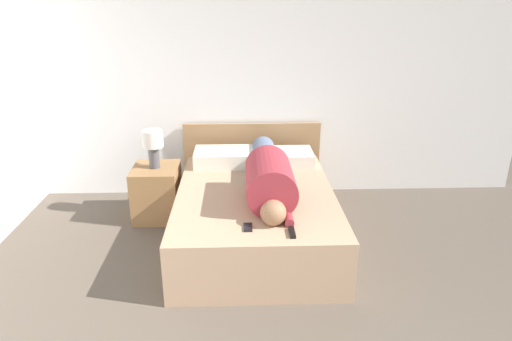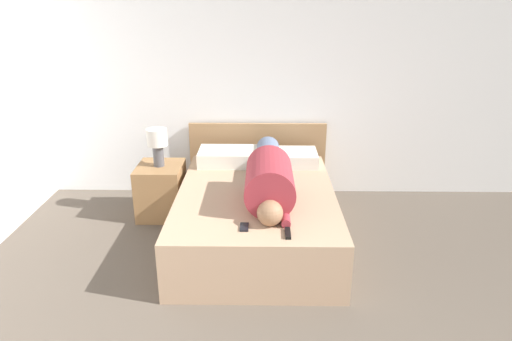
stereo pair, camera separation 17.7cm
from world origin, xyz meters
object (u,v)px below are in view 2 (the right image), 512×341
object	(u,v)px
bed	(256,216)
pillow_second	(288,158)
person_lying	(269,176)
cell_phone	(244,227)
pillow_near_headboard	(230,157)
nightstand	(161,190)
tv_remote	(288,233)
table_lamp	(157,142)

from	to	relation	value
bed	pillow_second	distance (m)	0.84
person_lying	cell_phone	size ratio (longest dim) A/B	12.55
pillow_near_headboard	pillow_second	bearing A→B (deg)	0.00
nightstand	pillow_second	size ratio (longest dim) A/B	0.89
cell_phone	tv_remote	bearing A→B (deg)	-17.51
nightstand	tv_remote	xyz separation A→B (m)	(1.20, -1.30, 0.23)
table_lamp	cell_phone	size ratio (longest dim) A/B	2.88
tv_remote	person_lying	bearing A→B (deg)	99.79
tv_remote	cell_phone	distance (m)	0.33
bed	nightstand	size ratio (longest dim) A/B	3.62
bed	tv_remote	world-z (taller)	tv_remote
table_lamp	pillow_second	distance (m)	1.31
nightstand	person_lying	distance (m)	1.28
pillow_second	nightstand	bearing A→B (deg)	-171.54
pillow_second	bed	bearing A→B (deg)	-113.60
bed	tv_remote	size ratio (longest dim) A/B	12.70
person_lying	cell_phone	world-z (taller)	person_lying
table_lamp	cell_phone	bearing A→B (deg)	-53.72
nightstand	pillow_near_headboard	xyz separation A→B (m)	(0.68, 0.19, 0.30)
person_lying	nightstand	bearing A→B (deg)	151.82
nightstand	pillow_near_headboard	size ratio (longest dim) A/B	0.85
table_lamp	pillow_near_headboard	bearing A→B (deg)	15.56
pillow_near_headboard	table_lamp	bearing A→B (deg)	-164.44
table_lamp	cell_phone	world-z (taller)	table_lamp
tv_remote	pillow_near_headboard	bearing A→B (deg)	109.17
table_lamp	person_lying	world-z (taller)	table_lamp
person_lying	pillow_near_headboard	distance (m)	0.87
tv_remote	bed	bearing A→B (deg)	106.92
cell_phone	pillow_near_headboard	bearing A→B (deg)	98.27
bed	table_lamp	world-z (taller)	table_lamp
table_lamp	pillow_near_headboard	distance (m)	0.74
bed	tv_remote	bearing A→B (deg)	-73.08
nightstand	pillow_second	distance (m)	1.32
nightstand	table_lamp	bearing A→B (deg)	0.00
bed	cell_phone	distance (m)	0.73
table_lamp	tv_remote	bearing A→B (deg)	-47.37
nightstand	cell_phone	distance (m)	1.51
nightstand	pillow_near_headboard	distance (m)	0.77
bed	pillow_near_headboard	xyz separation A→B (m)	(-0.28, 0.72, 0.32)
table_lamp	cell_phone	distance (m)	1.52
pillow_near_headboard	pillow_second	world-z (taller)	pillow_near_headboard
person_lying	pillow_near_headboard	bearing A→B (deg)	117.22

